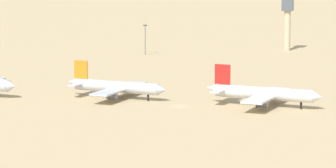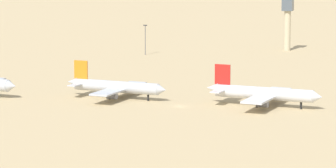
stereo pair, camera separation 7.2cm
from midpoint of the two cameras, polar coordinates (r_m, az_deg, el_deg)
The scene contains 5 objects.
ground at distance 318.83m, azimuth 0.67°, elevation -1.34°, with size 4000.00×4000.00×0.00m, color tan.
parked_jet_orange_3 at distance 334.23m, azimuth -3.13°, elevation -0.16°, with size 38.22×32.33×12.62m.
parked_jet_red_4 at distance 319.93m, azimuth 5.64°, elevation -0.56°, with size 40.22×34.03×13.28m.
control_tower at distance 475.82m, azimuth 7.10°, elevation 3.80°, with size 5.20×5.20×25.18m.
light_pole_mid at distance 455.68m, azimuth -1.35°, elevation 2.78°, with size 1.80×0.50×14.33m.
Camera 2 is at (89.73, -300.75, 56.13)m, focal length 102.87 mm.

